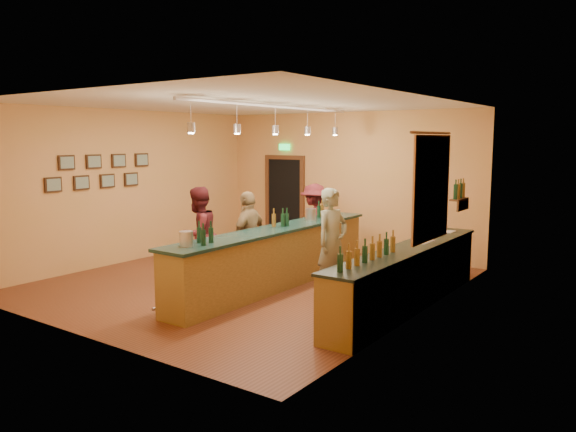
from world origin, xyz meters
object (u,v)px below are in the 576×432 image
Objects in this scene: customer_c at (314,223)px; bar_stool at (413,252)px; back_counter at (407,277)px; customer_a at (198,235)px; customer_b at (249,238)px; bartender at (332,242)px; tasting_bar at (276,253)px.

customer_c is 2.56× the size of bar_stool.
customer_a is at bearing -169.28° from back_counter.
customer_c is at bearing 173.45° from customer_b.
customer_a is at bearing -66.26° from customer_b.
customer_a reaches higher than customer_b.
customer_b is 1.00× the size of customer_c.
customer_b is 2.57× the size of bar_stool.
bartender is at bearing -178.55° from back_counter.
customer_a is 1.04× the size of customer_b.
bartender is 1.03× the size of customer_a.
tasting_bar is 1.47m from customer_a.
customer_a is (-2.41, -0.67, -0.02)m from bartender.
back_counter is 2.40m from tasting_bar.
tasting_bar is 2.62m from bar_stool.
bar_stool is (0.66, 1.82, -0.39)m from bartender.
back_counter is 6.99× the size of bar_stool.
bartender is at bearing 90.74° from customer_b.
bartender is at bearing 103.33° from customer_a.
customer_c reaches higher than bar_stool.
bartender is 2.75× the size of bar_stool.
tasting_bar is at bearing 110.67° from bartender.
tasting_bar is (-2.39, -0.18, 0.12)m from back_counter.
bartender is 1.63m from customer_b.
bartender is at bearing -109.95° from bar_stool.
bartender is 1.07× the size of customer_c.
customer_b is at bearing 110.05° from bartender.
bartender is 1.07× the size of customer_b.
customer_a is 2.68× the size of bar_stool.
bar_stool is (2.27, 2.02, -0.33)m from customer_b.
customer_c is at bearing 104.55° from tasting_bar.
bartender is 2.50m from customer_a.
back_counter reaches higher than bar_stool.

